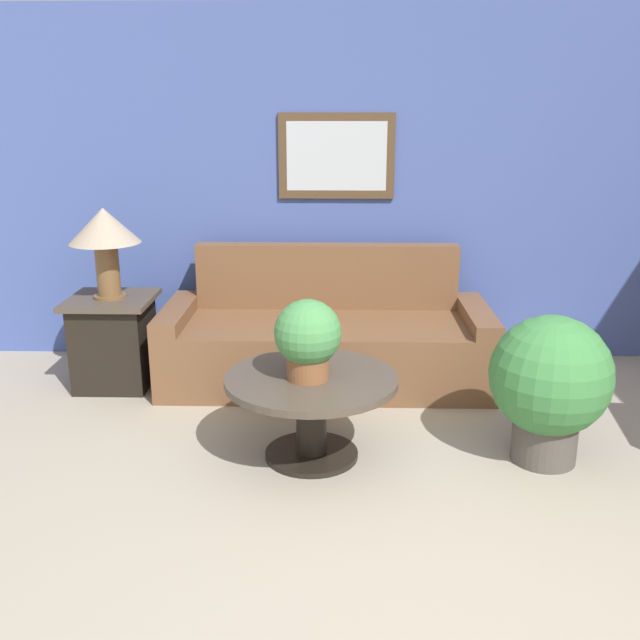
{
  "coord_description": "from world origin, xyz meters",
  "views": [
    {
      "loc": [
        -0.54,
        -2.16,
        1.9
      ],
      "look_at": [
        -0.65,
        2.13,
        0.6
      ],
      "focal_mm": 40.0,
      "sensor_mm": 36.0,
      "label": 1
    }
  ],
  "objects_px": {
    "table_lamp": "(105,233)",
    "couch_main": "(326,340)",
    "coffee_table": "(311,399)",
    "side_table": "(114,341)",
    "potted_plant_on_table": "(308,337)",
    "potted_plant_floor": "(550,382)"
  },
  "relations": [
    {
      "from": "table_lamp",
      "to": "couch_main",
      "type": "bearing_deg",
      "value": 4.85
    },
    {
      "from": "coffee_table",
      "to": "side_table",
      "type": "distance_m",
      "value": 1.77
    },
    {
      "from": "coffee_table",
      "to": "potted_plant_on_table",
      "type": "height_order",
      "value": "potted_plant_on_table"
    },
    {
      "from": "coffee_table",
      "to": "table_lamp",
      "type": "relative_size",
      "value": 1.55
    },
    {
      "from": "potted_plant_floor",
      "to": "side_table",
      "type": "bearing_deg",
      "value": 158.6
    },
    {
      "from": "couch_main",
      "to": "potted_plant_floor",
      "type": "bearing_deg",
      "value": -44.01
    },
    {
      "from": "coffee_table",
      "to": "table_lamp",
      "type": "xyz_separation_m",
      "value": [
        -1.42,
        1.06,
        0.73
      ]
    },
    {
      "from": "side_table",
      "to": "table_lamp",
      "type": "distance_m",
      "value": 0.76
    },
    {
      "from": "table_lamp",
      "to": "potted_plant_on_table",
      "type": "bearing_deg",
      "value": -37.76
    },
    {
      "from": "side_table",
      "to": "potted_plant_on_table",
      "type": "distance_m",
      "value": 1.81
    },
    {
      "from": "potted_plant_floor",
      "to": "potted_plant_on_table",
      "type": "bearing_deg",
      "value": -178.99
    },
    {
      "from": "potted_plant_on_table",
      "to": "table_lamp",
      "type": "bearing_deg",
      "value": 142.24
    },
    {
      "from": "coffee_table",
      "to": "potted_plant_floor",
      "type": "relative_size",
      "value": 1.14
    },
    {
      "from": "couch_main",
      "to": "table_lamp",
      "type": "distance_m",
      "value": 1.68
    },
    {
      "from": "potted_plant_floor",
      "to": "couch_main",
      "type": "bearing_deg",
      "value": 135.99
    },
    {
      "from": "potted_plant_on_table",
      "to": "potted_plant_floor",
      "type": "bearing_deg",
      "value": 1.01
    },
    {
      "from": "couch_main",
      "to": "table_lamp",
      "type": "relative_size",
      "value": 3.71
    },
    {
      "from": "potted_plant_on_table",
      "to": "coffee_table",
      "type": "bearing_deg",
      "value": 60.01
    },
    {
      "from": "potted_plant_on_table",
      "to": "couch_main",
      "type": "bearing_deg",
      "value": 86.22
    },
    {
      "from": "potted_plant_on_table",
      "to": "potted_plant_floor",
      "type": "height_order",
      "value": "potted_plant_on_table"
    },
    {
      "from": "coffee_table",
      "to": "table_lamp",
      "type": "height_order",
      "value": "table_lamp"
    },
    {
      "from": "coffee_table",
      "to": "side_table",
      "type": "relative_size",
      "value": 1.5
    }
  ]
}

